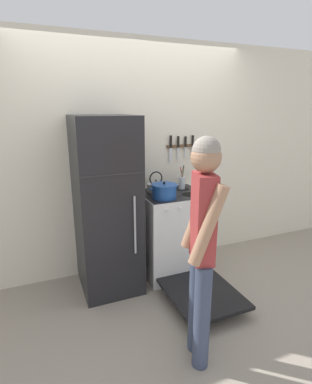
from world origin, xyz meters
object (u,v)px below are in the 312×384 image
(stove_range, at_px, (174,234))
(utensil_jar, at_px, (182,182))
(refrigerator, at_px, (107,206))
(person, at_px, (202,242))
(tea_kettle, at_px, (156,186))
(dutch_oven_pot, at_px, (164,191))

(stove_range, xyz_separation_m, utensil_jar, (0.18, 0.17, 0.55))
(refrigerator, xyz_separation_m, person, (0.38, -1.21, 0.07))
(refrigerator, bearing_deg, tea_kettle, 13.49)
(refrigerator, height_order, person, refrigerator)
(dutch_oven_pot, bearing_deg, person, -100.40)
(refrigerator, height_order, dutch_oven_pot, refrigerator)
(dutch_oven_pot, distance_m, tea_kettle, 0.25)
(refrigerator, distance_m, stove_range, 0.85)
(tea_kettle, bearing_deg, refrigerator, -166.51)
(stove_range, distance_m, dutch_oven_pot, 0.57)
(refrigerator, xyz_separation_m, stove_range, (0.74, -0.02, -0.42))
(stove_range, height_order, dutch_oven_pot, dutch_oven_pot)
(refrigerator, xyz_separation_m, dutch_oven_pot, (0.58, -0.11, 0.12))
(stove_range, relative_size, tea_kettle, 5.50)
(refrigerator, relative_size, person, 1.06)
(dutch_oven_pot, relative_size, tea_kettle, 1.22)
(stove_range, bearing_deg, utensil_jar, 44.02)
(stove_range, bearing_deg, person, -106.90)
(utensil_jar, bearing_deg, tea_kettle, -178.78)
(tea_kettle, distance_m, person, 1.37)
(stove_range, height_order, utensil_jar, utensil_jar)
(stove_range, distance_m, tea_kettle, 0.58)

